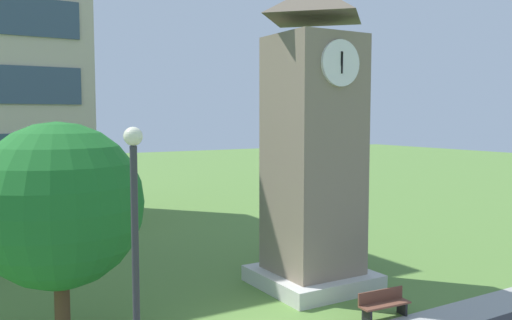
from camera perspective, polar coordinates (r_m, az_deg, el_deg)
name	(u,v)px	position (r m, az deg, el deg)	size (l,w,h in m)	color
clock_tower	(313,154)	(20.08, 6.19, 0.66)	(4.00, 4.00, 11.33)	gray
park_bench	(384,304)	(18.20, 13.59, -14.81)	(1.83, 0.61, 0.88)	brown
street_lamp	(135,254)	(10.50, -12.88, -9.88)	(0.36, 0.36, 6.31)	#333338
tree_by_building	(59,206)	(15.42, -20.45, -4.64)	(4.57, 4.57, 6.37)	#513823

